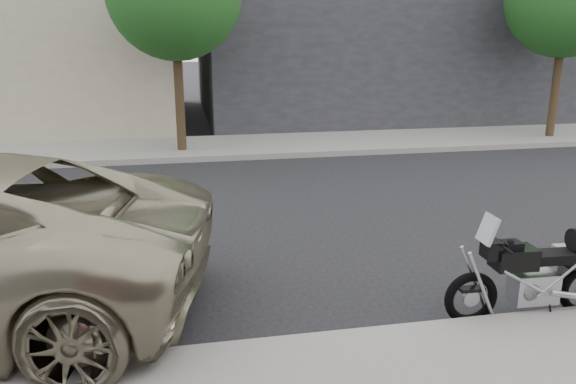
# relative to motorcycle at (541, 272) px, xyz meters

# --- Properties ---
(ground) EXTENTS (120.00, 120.00, 0.00)m
(ground) POSITION_rel_motorcycle_xyz_m (1.85, -3.88, -0.55)
(ground) COLOR black
(ground) RESTS_ON ground
(far_sidewalk) EXTENTS (44.00, 3.00, 0.15)m
(far_sidewalk) POSITION_rel_motorcycle_xyz_m (1.85, -10.38, -0.47)
(far_sidewalk) COLOR gray
(far_sidewalk) RESTS_ON ground
(far_building_dark) EXTENTS (16.00, 11.00, 7.00)m
(far_building_dark) POSITION_rel_motorcycle_xyz_m (-5.15, -17.38, 2.95)
(far_building_dark) COLOR #26262B
(far_building_dark) RESTS_ON ground
(motorcycle) EXTENTS (2.01, 0.65, 1.27)m
(motorcycle) POSITION_rel_motorcycle_xyz_m (0.00, 0.00, 0.00)
(motorcycle) COLOR black
(motorcycle) RESTS_ON ground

